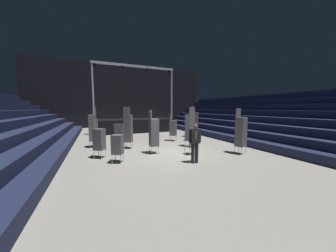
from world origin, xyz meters
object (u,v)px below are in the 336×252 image
(chair_stack_mid_centre, at_px, (189,124))
(chair_stack_rear_centre, at_px, (93,127))
(chair_stack_front_left, at_px, (154,132))
(chair_stack_rear_left, at_px, (118,144))
(chair_stack_mid_left, at_px, (195,124))
(chair_stack_rear_right, at_px, (99,139))
(chair_stack_front_right, at_px, (173,128))
(chair_stack_mid_right, at_px, (190,127))
(stage_riser, at_px, (134,125))
(chair_stack_aisle_right, at_px, (128,128))
(loose_chair_near_man, at_px, (191,144))
(man_with_tie, at_px, (195,140))
(chair_stack_aisle_left, at_px, (241,131))

(chair_stack_mid_centre, relative_size, chair_stack_rear_centre, 0.86)
(chair_stack_front_left, distance_m, chair_stack_rear_left, 2.15)
(chair_stack_mid_left, relative_size, chair_stack_rear_right, 1.36)
(chair_stack_front_right, height_order, chair_stack_rear_left, chair_stack_front_right)
(chair_stack_front_right, bearing_deg, chair_stack_mid_left, 104.47)
(chair_stack_front_left, bearing_deg, chair_stack_mid_left, 118.40)
(chair_stack_mid_right, height_order, chair_stack_mid_centre, chair_stack_mid_right)
(chair_stack_front_right, relative_size, chair_stack_mid_right, 0.79)
(chair_stack_front_left, distance_m, chair_stack_rear_right, 2.69)
(stage_riser, height_order, chair_stack_aisle_right, stage_riser)
(chair_stack_mid_right, distance_m, chair_stack_mid_centre, 3.76)
(stage_riser, xyz_separation_m, chair_stack_rear_left, (-2.75, -9.85, 0.13))
(chair_stack_front_right, xyz_separation_m, chair_stack_mid_centre, (1.99, 1.19, 0.08))
(stage_riser, xyz_separation_m, loose_chair_near_man, (0.88, -9.96, -0.20))
(chair_stack_front_right, bearing_deg, chair_stack_rear_left, -9.46)
(chair_stack_front_left, relative_size, chair_stack_rear_left, 1.35)
(man_with_tie, distance_m, loose_chair_near_man, 1.45)
(chair_stack_front_left, relative_size, chair_stack_rear_right, 1.23)
(chair_stack_mid_left, distance_m, loose_chair_near_man, 3.80)
(man_with_tie, xyz_separation_m, chair_stack_aisle_left, (3.00, 0.35, 0.18))
(man_with_tie, xyz_separation_m, chair_stack_rear_right, (-3.80, 2.45, -0.07))
(chair_stack_mid_left, bearing_deg, loose_chair_near_man, 3.75)
(chair_stack_aisle_right, bearing_deg, chair_stack_rear_left, -82.69)
(man_with_tie, height_order, chair_stack_rear_centre, chair_stack_rear_centre)
(chair_stack_rear_centre, height_order, chair_stack_aisle_right, same)
(chair_stack_front_left, relative_size, loose_chair_near_man, 2.44)
(chair_stack_mid_left, xyz_separation_m, chair_stack_rear_left, (-5.77, -2.94, -0.42))
(chair_stack_mid_left, bearing_deg, chair_stack_mid_centre, -158.32)
(chair_stack_front_right, distance_m, chair_stack_aisle_left, 4.97)
(chair_stack_rear_left, bearing_deg, chair_stack_aisle_left, -162.84)
(chair_stack_aisle_right, bearing_deg, chair_stack_front_right, 45.27)
(chair_stack_rear_centre, bearing_deg, chair_stack_mid_left, -99.60)
(chair_stack_aisle_left, height_order, loose_chair_near_man, chair_stack_aisle_left)
(chair_stack_rear_centre, bearing_deg, chair_stack_rear_right, -176.98)
(man_with_tie, bearing_deg, stage_riser, -79.51)
(chair_stack_rear_left, distance_m, loose_chair_near_man, 3.65)
(chair_stack_front_left, relative_size, chair_stack_mid_left, 0.90)
(man_with_tie, distance_m, chair_stack_rear_centre, 6.49)
(loose_chair_near_man, bearing_deg, chair_stack_mid_right, 47.16)
(stage_riser, bearing_deg, chair_stack_rear_left, -105.61)
(chair_stack_rear_centre, relative_size, chair_stack_aisle_right, 1.00)
(chair_stack_rear_right, distance_m, chair_stack_aisle_left, 7.13)
(chair_stack_front_left, height_order, chair_stack_rear_centre, chair_stack_rear_centre)
(chair_stack_mid_right, bearing_deg, chair_stack_rear_left, -171.11)
(chair_stack_mid_right, relative_size, chair_stack_rear_centre, 1.00)
(chair_stack_rear_centre, xyz_separation_m, loose_chair_near_man, (4.65, -3.77, -0.70))
(chair_stack_mid_left, height_order, chair_stack_aisle_left, chair_stack_mid_left)
(chair_stack_front_right, xyz_separation_m, chair_stack_aisle_right, (-3.45, -1.13, 0.25))
(chair_stack_aisle_right, bearing_deg, chair_stack_aisle_left, -7.09)
(chair_stack_mid_left, bearing_deg, man_with_tie, 6.78)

